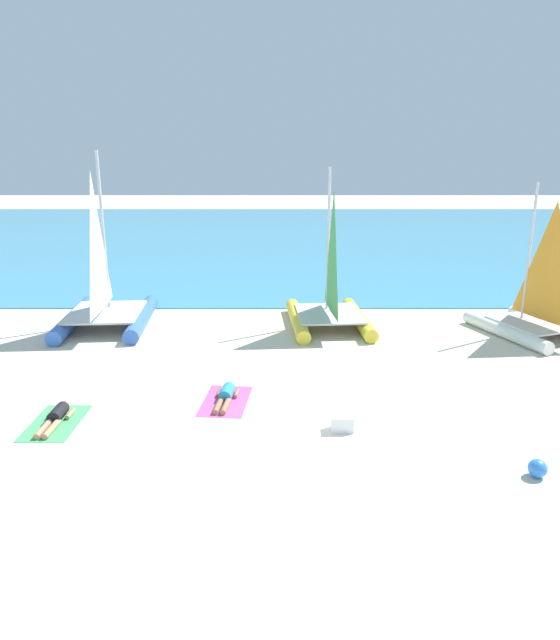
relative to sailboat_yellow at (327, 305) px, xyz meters
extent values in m
plane|color=beige|center=(-1.66, 2.17, -0.81)|extent=(120.00, 120.00, 0.00)
cube|color=teal|center=(-1.66, 22.40, -0.79)|extent=(120.00, 40.00, 0.05)
cylinder|color=yellow|center=(-1.10, 0.05, -0.58)|extent=(0.76, 4.21, 0.48)
cylinder|color=yellow|center=(1.09, 0.21, -0.58)|extent=(0.76, 4.21, 0.48)
cube|color=silver|center=(0.00, -0.07, -0.31)|extent=(2.37, 2.83, 0.06)
cylinder|color=silver|center=(-0.04, 0.53, 2.16)|extent=(0.10, 0.10, 4.99)
pyramid|color=#4CA54C|center=(0.03, -0.46, 2.01)|extent=(0.21, 2.19, 4.19)
cylinder|color=blue|center=(-9.05, 0.08, -0.55)|extent=(0.84, 4.63, 0.53)
cylinder|color=blue|center=(-6.64, 0.24, -0.55)|extent=(0.84, 4.63, 0.53)
cube|color=silver|center=(-7.83, -0.06, -0.26)|extent=(2.61, 3.10, 0.07)
cylinder|color=silver|center=(-7.87, 0.60, 2.45)|extent=(0.11, 0.11, 5.48)
pyramid|color=white|center=(-7.80, -0.49, 2.29)|extent=(0.23, 2.41, 4.61)
cylinder|color=white|center=(5.75, -1.23, -0.59)|extent=(1.77, 3.75, 0.44)
cylinder|color=white|center=(7.64, -0.52, -0.59)|extent=(1.77, 3.75, 0.44)
cube|color=silver|center=(6.76, -1.05, -0.35)|extent=(2.76, 3.01, 0.05)
cylinder|color=silver|center=(6.57, -0.53, 1.91)|extent=(0.09, 0.09, 4.58)
pyramid|color=orange|center=(6.89, -1.38, 1.78)|extent=(0.76, 1.90, 3.85)
cube|color=#4CB266|center=(-6.87, -7.54, -0.81)|extent=(1.13, 1.92, 0.01)
cylinder|color=black|center=(-6.86, -7.34, -0.65)|extent=(0.31, 0.63, 0.30)
sphere|color=tan|center=(-6.85, -6.93, -0.65)|extent=(0.22, 0.22, 0.22)
cylinder|color=tan|center=(-6.96, -7.99, -0.73)|extent=(0.15, 0.78, 0.14)
cylinder|color=tan|center=(-6.78, -7.99, -0.73)|extent=(0.15, 0.78, 0.14)
cylinder|color=tan|center=(-7.08, -7.18, -0.74)|extent=(0.11, 0.45, 0.10)
cylinder|color=tan|center=(-6.64, -7.19, -0.74)|extent=(0.11, 0.45, 0.10)
cube|color=#D84C99|center=(-3.08, -6.33, -0.81)|extent=(1.28, 2.00, 0.01)
cylinder|color=#268CCC|center=(-3.06, -6.13, -0.65)|extent=(0.36, 0.65, 0.30)
sphere|color=#8C6647|center=(-3.02, -5.73, -0.65)|extent=(0.22, 0.22, 0.22)
cylinder|color=#8C6647|center=(-3.21, -6.77, -0.73)|extent=(0.21, 0.79, 0.14)
cylinder|color=#8C6647|center=(-3.03, -6.79, -0.73)|extent=(0.21, 0.79, 0.14)
cylinder|color=#8C6647|center=(-3.26, -5.96, -0.74)|extent=(0.14, 0.46, 0.10)
cylinder|color=#8C6647|center=(-2.82, -6.00, -0.74)|extent=(0.14, 0.46, 0.10)
sphere|color=#337FE5|center=(3.20, -9.82, -0.63)|extent=(0.36, 0.36, 0.36)
cube|color=white|center=(-0.34, -7.90, -0.63)|extent=(0.50, 0.36, 0.36)
camera|label=1|loc=(-1.72, -19.67, 5.19)|focal=32.67mm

